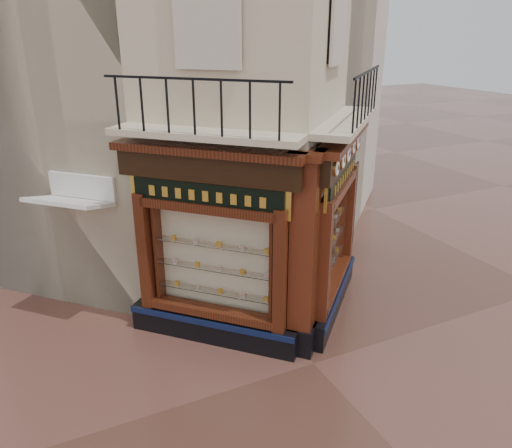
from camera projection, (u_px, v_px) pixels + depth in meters
ground at (314, 363)px, 9.41m from camera, size 80.00×80.00×0.00m
main_building at (193, 25)px, 12.40m from camera, size 11.31×11.31×12.00m
neighbour_left at (78, 45)px, 13.67m from camera, size 11.31×11.31×11.00m
neighbour_right at (243, 43)px, 15.66m from camera, size 11.31×11.31×11.00m
shopfront_left at (211, 250)px, 9.44m from camera, size 2.86×2.86×3.98m
shopfront_right at (335, 227)px, 10.57m from camera, size 2.86×2.86×3.98m
corner_pilaster at (304, 260)px, 9.12m from camera, size 0.85×0.85×3.98m
balcony at (280, 127)px, 9.13m from camera, size 5.94×2.97×1.03m
clock_a at (336, 168)px, 8.73m from camera, size 0.25×0.25×0.31m
clock_b at (343, 159)px, 9.30m from camera, size 0.29×0.29×0.36m
clock_c at (348, 153)px, 9.81m from camera, size 0.32×0.32×0.40m
clock_d at (353, 146)px, 10.36m from camera, size 0.26×0.26×0.32m
clock_e at (358, 140)px, 10.92m from camera, size 0.32×0.32×0.41m
awning at (86, 320)px, 10.83m from camera, size 1.75×1.75×0.30m
signboard_left at (207, 195)px, 8.96m from camera, size 2.27×2.27×0.61m
signboard_right at (342, 176)px, 10.14m from camera, size 2.19×2.19×0.59m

